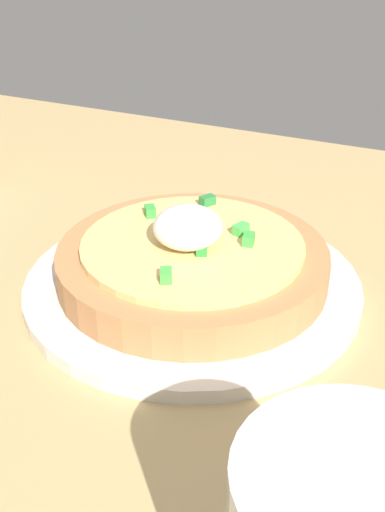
% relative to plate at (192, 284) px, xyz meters
% --- Properties ---
extents(dining_table, '(1.22, 0.86, 0.03)m').
position_rel_plate_xyz_m(dining_table, '(-0.06, 0.04, -0.02)').
color(dining_table, tan).
rests_on(dining_table, ground).
extents(plate, '(0.26, 0.26, 0.01)m').
position_rel_plate_xyz_m(plate, '(0.00, 0.00, 0.00)').
color(plate, silver).
rests_on(plate, dining_table).
extents(pizza, '(0.21, 0.21, 0.06)m').
position_rel_plate_xyz_m(pizza, '(0.00, 0.00, 0.02)').
color(pizza, '#B97B4A').
rests_on(pizza, plate).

